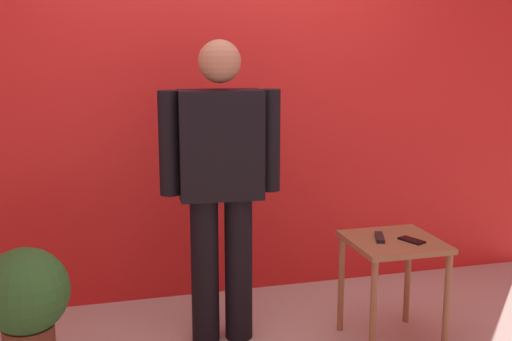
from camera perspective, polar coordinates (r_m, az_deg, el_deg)
back_wall_red at (r=4.16m, az=-3.45°, el=8.50°), size 4.80×0.12×2.94m
standing_person at (r=3.47m, az=-3.21°, el=-0.65°), size 0.68×0.26×1.70m
side_table at (r=3.62m, az=12.35°, el=-7.70°), size 0.49×0.49×0.61m
cell_phone at (r=3.58m, az=13.94°, el=-6.16°), size 0.12×0.16×0.01m
tv_remote at (r=3.58m, az=11.14°, el=-5.96°), size 0.10×0.17×0.02m
potted_plant at (r=3.42m, az=-20.12°, el=-11.16°), size 0.44×0.44×0.69m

